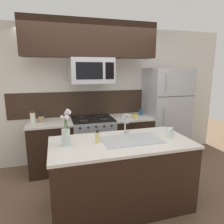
% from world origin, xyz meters
% --- Properties ---
extents(ground_plane, '(10.00, 10.00, 0.00)m').
position_xyz_m(ground_plane, '(0.00, 0.00, 0.00)').
color(ground_plane, brown).
extents(rear_partition, '(5.20, 0.10, 2.60)m').
position_xyz_m(rear_partition, '(0.30, 1.28, 1.30)').
color(rear_partition, silver).
rests_on(rear_partition, ground).
extents(splash_band, '(2.99, 0.01, 0.48)m').
position_xyz_m(splash_band, '(0.00, 1.22, 1.15)').
color(splash_band, '#332319').
rests_on(splash_band, rear_partition).
extents(back_counter_left, '(0.78, 0.65, 0.91)m').
position_xyz_m(back_counter_left, '(-0.76, 0.90, 0.46)').
color(back_counter_left, black).
rests_on(back_counter_left, ground).
extents(back_counter_right, '(0.76, 0.65, 0.91)m').
position_xyz_m(back_counter_right, '(0.75, 0.90, 0.46)').
color(back_counter_right, black).
rests_on(back_counter_right, ground).
extents(stove_range, '(0.76, 0.64, 0.93)m').
position_xyz_m(stove_range, '(0.00, 0.90, 0.46)').
color(stove_range, '#A8AAAF').
rests_on(stove_range, ground).
extents(microwave, '(0.74, 0.40, 0.44)m').
position_xyz_m(microwave, '(0.00, 0.88, 1.78)').
color(microwave, '#A8AAAF').
extents(upper_cabinet_band, '(2.24, 0.34, 0.60)m').
position_xyz_m(upper_cabinet_band, '(-0.01, 0.85, 2.30)').
color(upper_cabinet_band, black).
extents(refrigerator, '(0.80, 0.74, 1.83)m').
position_xyz_m(refrigerator, '(1.52, 0.92, 0.91)').
color(refrigerator, '#A8AAAF').
rests_on(refrigerator, ground).
extents(storage_jar_tall, '(0.09, 0.09, 0.20)m').
position_xyz_m(storage_jar_tall, '(-1.03, 0.92, 1.01)').
color(storage_jar_tall, silver).
rests_on(storage_jar_tall, back_counter_left).
extents(storage_jar_medium, '(0.10, 0.10, 0.12)m').
position_xyz_m(storage_jar_medium, '(-0.90, 0.94, 0.97)').
color(storage_jar_medium, '#997F5B').
rests_on(storage_jar_medium, back_counter_left).
extents(banana_bunch, '(0.19, 0.12, 0.08)m').
position_xyz_m(banana_bunch, '(0.81, 0.84, 0.93)').
color(banana_bunch, yellow).
rests_on(banana_bunch, back_counter_right).
extents(coffee_tin, '(0.08, 0.08, 0.11)m').
position_xyz_m(coffee_tin, '(0.98, 0.95, 0.97)').
color(coffee_tin, '#1E5184').
rests_on(coffee_tin, back_counter_right).
extents(island_counter, '(1.79, 0.89, 0.91)m').
position_xyz_m(island_counter, '(0.14, -0.35, 0.46)').
color(island_counter, black).
rests_on(island_counter, ground).
extents(kitchen_sink, '(0.76, 0.44, 0.16)m').
position_xyz_m(kitchen_sink, '(0.28, -0.35, 0.84)').
color(kitchen_sink, '#ADAFB5').
rests_on(kitchen_sink, island_counter).
extents(sink_faucet, '(0.14, 0.14, 0.31)m').
position_xyz_m(sink_faucet, '(0.28, -0.13, 1.11)').
color(sink_faucet, '#B7BABF').
rests_on(sink_faucet, island_counter).
extents(dish_soap_bottle, '(0.06, 0.05, 0.16)m').
position_xyz_m(dish_soap_bottle, '(-0.17, -0.32, 0.98)').
color(dish_soap_bottle, '#DBCC75').
rests_on(dish_soap_bottle, island_counter).
extents(drinking_glass, '(0.07, 0.07, 0.12)m').
position_xyz_m(drinking_glass, '(0.80, -0.39, 0.97)').
color(drinking_glass, silver).
rests_on(drinking_glass, island_counter).
extents(spare_glass, '(0.07, 0.07, 0.10)m').
position_xyz_m(spare_glass, '(0.88, -0.28, 0.96)').
color(spare_glass, silver).
rests_on(spare_glass, island_counter).
extents(flower_vase, '(0.13, 0.15, 0.45)m').
position_xyz_m(flower_vase, '(-0.54, -0.29, 1.06)').
color(flower_vase, silver).
rests_on(flower_vase, island_counter).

